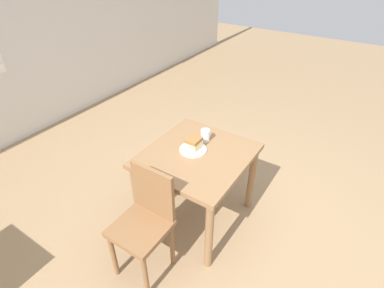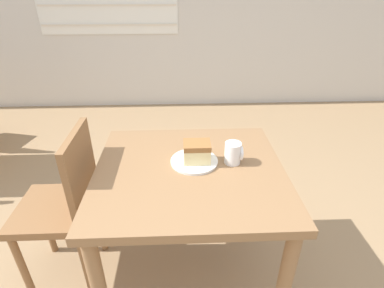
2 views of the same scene
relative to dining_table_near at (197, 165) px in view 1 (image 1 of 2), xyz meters
The scene contains 6 objects.
ground_plane 0.75m from the dining_table_near, 98.95° to the right, with size 14.00×14.00×0.00m, color #997A56.
dining_table_near is the anchor object (origin of this frame).
chair_near_window 0.62m from the dining_table_near, behind, with size 0.36×0.36×0.87m.
plate 0.13m from the dining_table_near, 66.40° to the left, with size 0.22×0.22×0.01m.
cake_slice 0.18m from the dining_table_near, 55.62° to the left, with size 0.12×0.10×0.09m.
coffee_mug 0.26m from the dining_table_near, 12.44° to the left, with size 0.08×0.07×0.10m.
Camera 1 is at (-1.55, -0.55, 2.10)m, focal length 28.00 mm.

